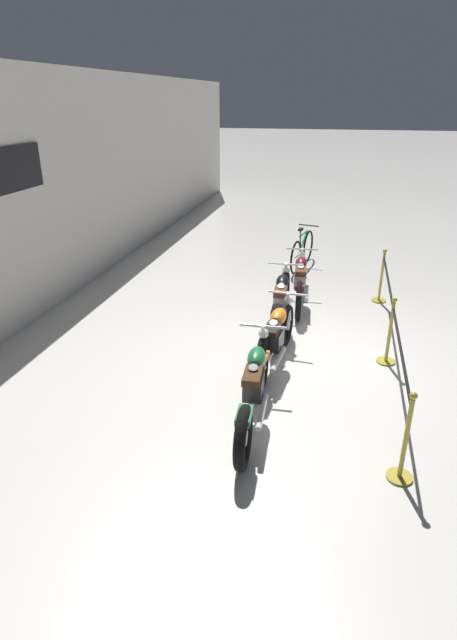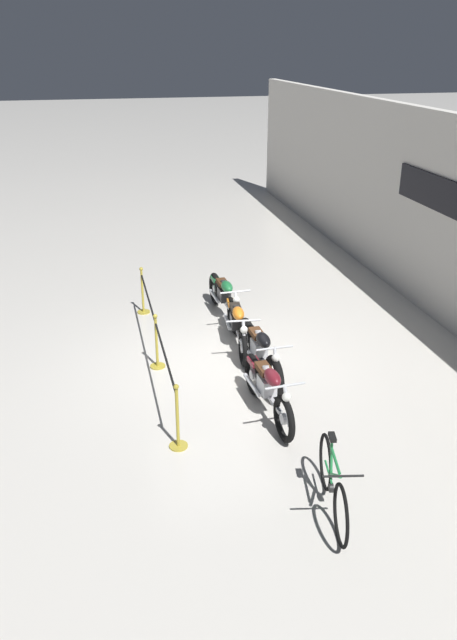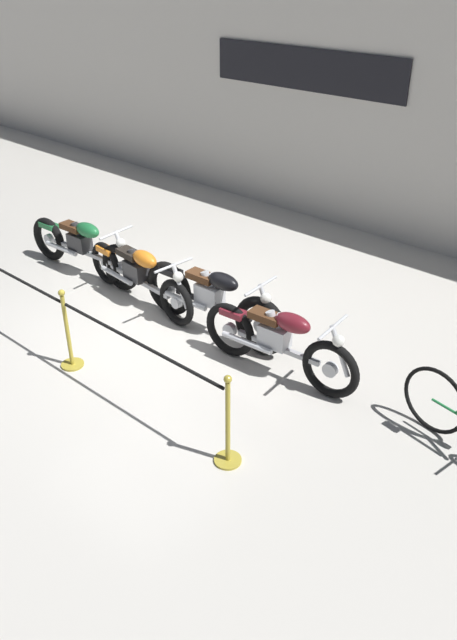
% 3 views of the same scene
% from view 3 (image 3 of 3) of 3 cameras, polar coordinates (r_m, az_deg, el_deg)
% --- Properties ---
extents(ground_plane, '(120.00, 120.00, 0.00)m').
position_cam_3_polar(ground_plane, '(8.42, -8.09, -1.12)').
color(ground_plane, silver).
extents(back_wall, '(28.00, 0.29, 4.20)m').
position_cam_3_polar(back_wall, '(11.39, 11.62, 18.56)').
color(back_wall, silver).
rests_on(back_wall, ground).
extents(motorcycle_green_0, '(2.40, 0.62, 0.94)m').
position_cam_3_polar(motorcycle_green_0, '(9.93, -13.20, 6.53)').
color(motorcycle_green_0, black).
rests_on(motorcycle_green_0, ground).
extents(motorcycle_orange_1, '(2.34, 0.62, 0.91)m').
position_cam_3_polar(motorcycle_orange_1, '(8.92, -8.20, 4.17)').
color(motorcycle_orange_1, black).
rests_on(motorcycle_orange_1, ground).
extents(motorcycle_black_2, '(2.36, 0.62, 0.97)m').
position_cam_3_polar(motorcycle_black_2, '(8.11, -1.44, 1.78)').
color(motorcycle_black_2, black).
rests_on(motorcycle_black_2, ground).
extents(motorcycle_maroon_3, '(2.13, 0.62, 0.94)m').
position_cam_3_polar(motorcycle_maroon_3, '(7.31, 4.60, -1.92)').
color(motorcycle_maroon_3, black).
rests_on(motorcycle_maroon_3, ground).
extents(stanchion_far_left, '(5.21, 0.28, 1.05)m').
position_cam_3_polar(stanchion_far_left, '(8.46, -19.16, 2.59)').
color(stanchion_far_left, gold).
rests_on(stanchion_far_left, ground).
extents(stanchion_mid_left, '(0.28, 0.28, 1.05)m').
position_cam_3_polar(stanchion_mid_left, '(7.74, -14.38, -1.87)').
color(stanchion_mid_left, gold).
rests_on(stanchion_mid_left, ground).
extents(stanchion_mid_right, '(0.28, 0.28, 1.05)m').
position_cam_3_polar(stanchion_mid_right, '(6.17, -0.06, -10.36)').
color(stanchion_mid_right, gold).
rests_on(stanchion_mid_right, ground).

